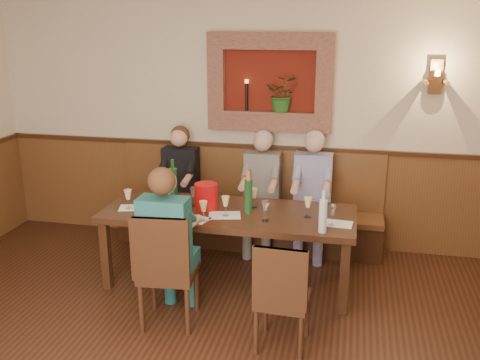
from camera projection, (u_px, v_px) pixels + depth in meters
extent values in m
cube|color=beige|center=(252.00, 122.00, 6.00)|extent=(6.00, 0.04, 2.80)
cube|color=brown|center=(251.00, 195.00, 6.22)|extent=(6.00, 0.04, 1.10)
cube|color=#381E0F|center=(251.00, 146.00, 6.06)|extent=(6.02, 0.06, 0.05)
cube|color=#62180E|center=(270.00, 82.00, 5.81)|extent=(1.00, 0.02, 0.70)
cube|color=#965C4C|center=(270.00, 41.00, 5.64)|extent=(1.36, 0.12, 0.18)
cube|color=#965C4C|center=(269.00, 123.00, 5.90)|extent=(1.36, 0.12, 0.18)
cube|color=#965C4C|center=(216.00, 82.00, 5.89)|extent=(0.18, 0.12, 0.70)
cube|color=#965C4C|center=(324.00, 84.00, 5.65)|extent=(0.18, 0.12, 0.70)
cube|color=#965C4C|center=(269.00, 113.00, 5.87)|extent=(1.00, 0.14, 0.04)
imported|color=#23571D|center=(283.00, 94.00, 5.77)|extent=(0.35, 0.30, 0.39)
cylinder|color=black|center=(247.00, 97.00, 5.87)|extent=(0.03, 0.03, 0.30)
cylinder|color=#FFBF59|center=(247.00, 81.00, 5.82)|extent=(0.04, 0.04, 0.04)
cube|color=brown|center=(435.00, 77.00, 5.41)|extent=(0.12, 0.08, 0.35)
cylinder|color=brown|center=(425.00, 82.00, 5.38)|extent=(0.05, 0.18, 0.05)
cylinder|color=brown|center=(446.00, 83.00, 5.34)|extent=(0.05, 0.18, 0.05)
cylinder|color=#FFBF59|center=(438.00, 73.00, 5.27)|extent=(0.06, 0.06, 0.06)
cube|color=#361A10|center=(229.00, 214.00, 5.11)|extent=(2.40, 0.90, 0.06)
cube|color=#361A10|center=(106.00, 255.00, 5.10)|extent=(0.08, 0.08, 0.69)
cube|color=#361A10|center=(344.00, 278.00, 4.65)|extent=(0.08, 0.08, 0.69)
cube|color=#361A10|center=(136.00, 227.00, 5.79)|extent=(0.08, 0.08, 0.69)
cube|color=#361A10|center=(346.00, 245.00, 5.34)|extent=(0.08, 0.08, 0.69)
cube|color=#381E0F|center=(247.00, 229.00, 6.12)|extent=(3.00, 0.40, 0.40)
cube|color=brown|center=(247.00, 211.00, 6.05)|extent=(3.00, 0.45, 0.06)
cube|color=brown|center=(251.00, 176.00, 6.13)|extent=(3.00, 0.06, 0.66)
cube|color=#361A10|center=(170.00, 298.00, 4.57)|extent=(0.47, 0.47, 0.43)
cube|color=#361A10|center=(169.00, 273.00, 4.50)|extent=(0.50, 0.50, 0.05)
cube|color=#361A10|center=(161.00, 250.00, 4.22)|extent=(0.45, 0.09, 0.54)
cube|color=#361A10|center=(282.00, 323.00, 4.23)|extent=(0.40, 0.40, 0.39)
cube|color=#361A10|center=(283.00, 299.00, 4.17)|extent=(0.42, 0.42, 0.05)
cube|color=#361A10|center=(279.00, 279.00, 3.92)|extent=(0.41, 0.06, 0.48)
cube|color=black|center=(178.00, 227.00, 6.13)|extent=(0.40, 0.41, 0.45)
cube|color=black|center=(181.00, 170.00, 6.10)|extent=(0.40, 0.21, 0.52)
sphere|color=#D8A384|center=(179.00, 138.00, 5.96)|extent=(0.20, 0.20, 0.20)
sphere|color=#4C2D19|center=(180.00, 135.00, 6.00)|extent=(0.22, 0.22, 0.22)
cube|color=#524D4B|center=(260.00, 233.00, 5.94)|extent=(0.39, 0.41, 0.45)
cube|color=#524D4B|center=(263.00, 175.00, 5.91)|extent=(0.39, 0.21, 0.51)
sphere|color=#D8A384|center=(262.00, 142.00, 5.77)|extent=(0.20, 0.20, 0.20)
sphere|color=#B2B2B2|center=(263.00, 140.00, 5.81)|extent=(0.21, 0.21, 0.21)
cube|color=navy|center=(310.00, 237.00, 5.83)|extent=(0.40, 0.42, 0.45)
cube|color=navy|center=(313.00, 177.00, 5.80)|extent=(0.40, 0.21, 0.53)
sphere|color=#D8A384|center=(314.00, 143.00, 5.65)|extent=(0.20, 0.20, 0.20)
sphere|color=#B2B2B2|center=(315.00, 140.00, 5.69)|extent=(0.22, 0.22, 0.22)
cube|color=navy|center=(174.00, 292.00, 4.66)|extent=(0.41, 0.43, 0.45)
cube|color=navy|center=(164.00, 230.00, 4.32)|extent=(0.41, 0.21, 0.53)
sphere|color=#D8A384|center=(164.00, 182.00, 4.25)|extent=(0.20, 0.20, 0.20)
sphere|color=#4C2D19|center=(162.00, 181.00, 4.20)|extent=(0.22, 0.22, 0.22)
cylinder|color=red|center=(206.00, 196.00, 5.13)|extent=(0.27, 0.27, 0.25)
cylinder|color=#19471E|center=(248.00, 197.00, 5.00)|extent=(0.10, 0.10, 0.32)
cylinder|color=orange|center=(248.00, 176.00, 4.94)|extent=(0.04, 0.04, 0.09)
cylinder|color=#19471E|center=(173.00, 185.00, 5.33)|extent=(0.09, 0.09, 0.34)
cylinder|color=#19471E|center=(172.00, 164.00, 5.27)|extent=(0.04, 0.04, 0.09)
cylinder|color=silver|center=(323.00, 216.00, 4.55)|extent=(0.09, 0.09, 0.29)
cylinder|color=silver|center=(324.00, 195.00, 4.50)|extent=(0.04, 0.04, 0.09)
cube|color=white|center=(133.00, 208.00, 5.19)|extent=(0.31, 0.26, 0.00)
cube|color=white|center=(225.00, 215.00, 4.99)|extent=(0.34, 0.27, 0.00)
cube|color=white|center=(337.00, 224.00, 4.78)|extent=(0.28, 0.21, 0.00)
cube|color=white|center=(195.00, 219.00, 4.89)|extent=(0.30, 0.25, 0.00)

